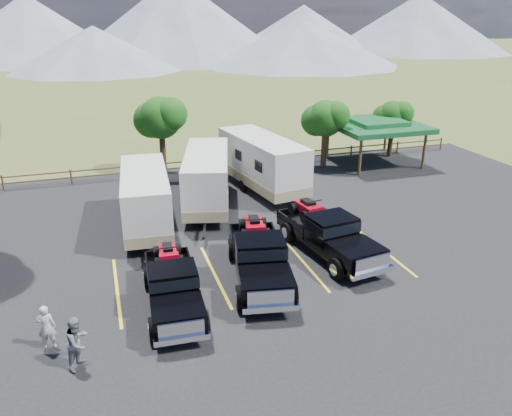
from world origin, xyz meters
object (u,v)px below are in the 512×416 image
object	(u,v)px
rig_left	(173,284)
person_a	(46,327)
rig_center	(259,256)
rig_right	(328,233)
trailer_right	(262,163)
pavilion	(376,125)
person_b	(78,342)
trailer_left	(146,200)
trailer_center	(207,179)

from	to	relation	value
rig_left	person_a	world-z (taller)	rig_left
rig_center	rig_right	world-z (taller)	rig_right
trailer_right	pavilion	bearing A→B (deg)	9.86
person_b	trailer_left	bearing A→B (deg)	18.22
trailer_left	person_a	world-z (taller)	trailer_left
rig_left	rig_center	size ratio (longest dim) A/B	0.87
rig_left	person_b	distance (m)	4.18
rig_left	rig_center	distance (m)	3.85
pavilion	rig_left	size ratio (longest dim) A/B	1.06
rig_left	rig_center	xyz separation A→B (m)	(3.71, 1.01, 0.11)
trailer_center	rig_left	bearing A→B (deg)	-95.06
trailer_left	trailer_center	bearing A→B (deg)	34.24
person_a	trailer_right	bearing A→B (deg)	-128.23
rig_center	rig_right	size ratio (longest dim) A/B	1.01
rig_left	person_b	world-z (taller)	rig_left
rig_center	rig_right	bearing A→B (deg)	29.49
trailer_right	trailer_left	bearing A→B (deg)	-162.09
rig_left	trailer_right	xyz separation A→B (m)	(7.29, 11.41, 0.81)
rig_center	person_b	world-z (taller)	rig_center
rig_left	person_a	bearing A→B (deg)	-160.34
rig_right	trailer_center	distance (m)	8.40
trailer_left	person_a	size ratio (longest dim) A/B	5.43
rig_left	trailer_center	size ratio (longest dim) A/B	0.65
rig_left	trailer_right	size ratio (longest dim) A/B	0.61
trailer_center	rig_right	bearing A→B (deg)	-47.58
person_b	trailer_right	bearing A→B (deg)	-1.49
rig_left	trailer_right	bearing A→B (deg)	60.80
person_a	person_b	world-z (taller)	person_b
rig_right	person_b	world-z (taller)	rig_right
trailer_center	person_b	bearing A→B (deg)	-104.39
trailer_left	rig_center	bearing A→B (deg)	-55.53
person_b	trailer_center	bearing A→B (deg)	6.66
rig_left	person_a	distance (m)	4.49
pavilion	rig_right	distance (m)	15.92
pavilion	person_a	bearing A→B (deg)	-143.02
rig_left	trailer_left	world-z (taller)	trailer_left
rig_center	pavilion	bearing A→B (deg)	56.79
pavilion	trailer_center	bearing A→B (deg)	-159.25
rig_left	trailer_right	world-z (taller)	trailer_right
rig_left	rig_right	world-z (taller)	rig_right
trailer_right	person_b	bearing A→B (deg)	-136.57
rig_center	trailer_right	distance (m)	11.02
trailer_right	rig_left	bearing A→B (deg)	-131.89
rig_right	trailer_left	xyz separation A→B (m)	(-7.48, 5.35, 0.53)
pavilion	rig_center	bearing A→B (deg)	-133.98
pavilion	trailer_left	world-z (taller)	pavilion
trailer_center	trailer_right	bearing A→B (deg)	39.32
trailer_center	person_b	xyz separation A→B (m)	(-6.79, -12.20, -0.75)
rig_right	person_b	distance (m)	11.71
rig_left	trailer_left	size ratio (longest dim) A/B	0.67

